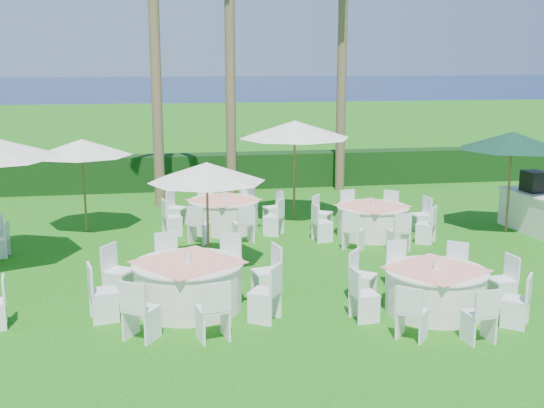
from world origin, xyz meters
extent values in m
plane|color=#176110|center=(0.00, 0.00, 0.00)|extent=(120.00, 120.00, 0.00)
cube|color=black|center=(0.00, 12.00, 0.60)|extent=(34.00, 1.00, 1.20)
plane|color=#061741|center=(0.00, 102.00, 0.00)|extent=(260.00, 260.00, 0.00)
cylinder|color=white|center=(-0.71, 0.22, 0.42)|extent=(1.93, 1.93, 0.84)
cylinder|color=white|center=(-0.71, 0.22, 0.85)|extent=(2.01, 2.01, 0.03)
cube|color=#FF9B82|center=(-0.71, 0.22, 0.87)|extent=(2.17, 2.17, 0.01)
cylinder|color=silver|center=(-0.71, 0.22, 0.96)|extent=(0.13, 0.13, 0.18)
cube|color=white|center=(0.77, 0.53, 0.50)|extent=(0.56, 0.56, 1.01)
cube|color=white|center=(0.11, 1.48, 0.50)|extent=(0.65, 0.65, 1.01)
cube|color=white|center=(-1.03, 1.69, 0.50)|extent=(0.56, 0.56, 1.01)
cube|color=white|center=(-1.98, 1.03, 0.50)|extent=(0.65, 0.65, 1.01)
cube|color=white|center=(-2.18, -0.10, 0.50)|extent=(0.56, 0.56, 1.01)
cube|color=white|center=(-1.53, -1.05, 0.50)|extent=(0.65, 0.65, 1.01)
cube|color=white|center=(-0.39, -1.26, 0.50)|extent=(0.56, 0.56, 1.01)
cube|color=white|center=(0.56, -0.60, 0.50)|extent=(0.65, 0.65, 1.01)
cylinder|color=white|center=(3.63, -0.71, 0.38)|extent=(1.76, 1.76, 0.76)
cylinder|color=white|center=(3.63, -0.71, 0.77)|extent=(1.83, 1.83, 0.03)
cube|color=#FF9B82|center=(3.63, -0.71, 0.80)|extent=(1.93, 1.93, 0.01)
cylinder|color=silver|center=(3.63, -0.71, 0.88)|extent=(0.12, 0.12, 0.16)
cube|color=white|center=(5.00, -0.54, 0.46)|extent=(0.47, 0.47, 0.92)
cube|color=white|center=(4.48, 0.37, 0.46)|extent=(0.60, 0.60, 0.92)
cube|color=white|center=(3.47, 0.66, 0.46)|extent=(0.47, 0.47, 0.92)
cube|color=white|center=(2.55, 0.14, 0.46)|extent=(0.60, 0.60, 0.92)
cube|color=white|center=(2.27, -0.87, 0.46)|extent=(0.47, 0.47, 0.92)
cube|color=white|center=(2.78, -1.78, 0.46)|extent=(0.60, 0.60, 0.92)
cube|color=white|center=(3.79, -2.07, 0.46)|extent=(0.47, 0.47, 0.92)
cube|color=white|center=(4.71, -1.56, 0.46)|extent=(0.60, 0.60, 0.92)
cube|color=white|center=(-4.80, 4.24, 0.41)|extent=(0.38, 0.38, 0.81)
cylinder|color=white|center=(0.51, 5.92, 0.39)|extent=(1.81, 1.81, 0.78)
cylinder|color=white|center=(0.51, 5.92, 0.79)|extent=(1.88, 1.88, 0.03)
cube|color=#FF9B82|center=(0.51, 5.92, 0.82)|extent=(2.04, 2.04, 0.01)
cylinder|color=silver|center=(0.51, 5.92, 0.90)|extent=(0.13, 0.13, 0.17)
cube|color=white|center=(1.88, 6.26, 0.47)|extent=(0.53, 0.53, 0.94)
cube|color=white|center=(1.24, 7.13, 0.47)|extent=(0.60, 0.60, 0.94)
cube|color=white|center=(0.17, 7.29, 0.47)|extent=(0.53, 0.53, 0.94)
cube|color=white|center=(-0.70, 6.65, 0.47)|extent=(0.60, 0.60, 0.94)
cube|color=white|center=(-0.86, 5.58, 0.47)|extent=(0.53, 0.53, 0.94)
cube|color=white|center=(-0.22, 4.71, 0.47)|extent=(0.60, 0.60, 0.94)
cube|color=white|center=(0.85, 4.55, 0.47)|extent=(0.53, 0.53, 0.94)
cube|color=white|center=(1.72, 5.19, 0.47)|extent=(0.60, 0.60, 0.94)
cylinder|color=white|center=(4.17, 4.60, 0.38)|extent=(1.76, 1.76, 0.77)
cylinder|color=white|center=(4.17, 4.60, 0.78)|extent=(1.84, 1.84, 0.03)
cube|color=#FF9B82|center=(4.17, 4.60, 0.80)|extent=(1.95, 1.95, 0.01)
cylinder|color=silver|center=(4.17, 4.60, 0.89)|extent=(0.12, 0.12, 0.16)
cube|color=white|center=(5.54, 4.80, 0.46)|extent=(0.49, 0.49, 0.92)
cube|color=white|center=(5.00, 5.71, 0.46)|extent=(0.60, 0.60, 0.92)
cube|color=white|center=(3.97, 5.96, 0.46)|extent=(0.49, 0.49, 0.92)
cube|color=white|center=(3.07, 5.42, 0.46)|extent=(0.60, 0.60, 0.92)
cube|color=white|center=(2.81, 4.40, 0.46)|extent=(0.49, 0.49, 0.92)
cube|color=white|center=(3.35, 3.49, 0.46)|extent=(0.60, 0.60, 0.92)
cube|color=white|center=(4.38, 3.24, 0.46)|extent=(0.49, 0.49, 0.92)
cube|color=white|center=(5.28, 3.78, 0.46)|extent=(0.60, 0.60, 0.92)
cylinder|color=brown|center=(-0.18, 2.41, 1.13)|extent=(0.05, 0.05, 2.26)
cone|color=white|center=(-0.18, 2.41, 2.14)|extent=(2.47, 2.47, 0.41)
sphere|color=brown|center=(-0.18, 2.41, 2.28)|extent=(0.09, 0.09, 0.09)
cylinder|color=brown|center=(-3.08, 6.32, 1.18)|extent=(0.06, 0.06, 2.35)
cone|color=white|center=(-3.08, 6.32, 2.23)|extent=(2.54, 2.54, 0.42)
sphere|color=brown|center=(-3.08, 6.32, 2.38)|extent=(0.09, 0.09, 0.09)
cylinder|color=brown|center=(2.59, 6.82, 1.34)|extent=(0.06, 0.06, 2.68)
cone|color=white|center=(2.59, 6.82, 2.55)|extent=(3.10, 3.10, 0.48)
sphere|color=brown|center=(2.59, 6.82, 2.72)|extent=(0.11, 0.11, 0.11)
cylinder|color=brown|center=(7.79, 4.46, 1.27)|extent=(0.06, 0.06, 2.53)
cone|color=#0D3321|center=(7.79, 4.46, 2.41)|extent=(2.67, 2.67, 0.46)
sphere|color=brown|center=(7.79, 4.46, 2.57)|extent=(0.10, 0.10, 0.10)
cube|color=black|center=(8.56, 4.57, 1.30)|extent=(0.54, 0.64, 0.55)
cylinder|color=brown|center=(-1.14, 9.28, 4.36)|extent=(0.32, 0.32, 8.71)
cylinder|color=brown|center=(1.16, 9.93, 5.37)|extent=(0.32, 0.32, 10.74)
cylinder|color=brown|center=(5.04, 10.96, 4.77)|extent=(0.32, 0.32, 9.54)
camera|label=1|loc=(-1.19, -11.62, 4.44)|focal=45.00mm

